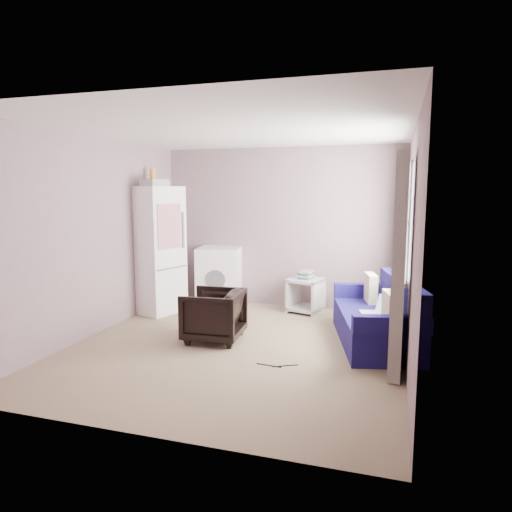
% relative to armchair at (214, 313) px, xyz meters
% --- Properties ---
extents(room, '(3.84, 4.24, 2.54)m').
position_rel_armchair_xyz_m(room, '(0.37, -0.12, 0.91)').
color(room, '#8F795D').
rests_on(room, ground).
extents(armchair, '(0.67, 0.71, 0.69)m').
position_rel_armchair_xyz_m(armchair, '(0.00, 0.00, 0.00)').
color(armchair, black).
rests_on(armchair, ground).
extents(fridge, '(0.82, 0.82, 2.15)m').
position_rel_armchair_xyz_m(fridge, '(-1.34, 1.02, 0.61)').
color(fridge, white).
rests_on(fridge, ground).
extents(washing_machine, '(0.77, 0.77, 0.93)m').
position_rel_armchair_xyz_m(washing_machine, '(-0.58, 1.68, 0.14)').
color(washing_machine, white).
rests_on(washing_machine, ground).
extents(side_table, '(0.57, 0.57, 0.64)m').
position_rel_armchair_xyz_m(side_table, '(0.83, 1.63, -0.05)').
color(side_table, '#BAB8B5').
rests_on(side_table, ground).
extents(sofa, '(1.19, 1.90, 0.79)m').
position_rel_armchair_xyz_m(sofa, '(1.95, 0.48, -0.06)').
color(sofa, navy).
rests_on(sofa, ground).
extents(window_dressing, '(0.17, 2.62, 2.18)m').
position_rel_armchair_xyz_m(window_dressing, '(2.14, 0.57, 0.76)').
color(window_dressing, white).
rests_on(window_dressing, ground).
extents(floor_cables, '(0.43, 0.14, 0.01)m').
position_rel_armchair_xyz_m(floor_cables, '(0.96, -0.60, -0.34)').
color(floor_cables, black).
rests_on(floor_cables, ground).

